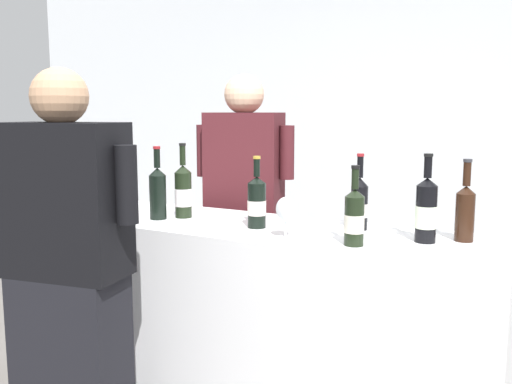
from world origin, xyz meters
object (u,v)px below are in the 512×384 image
(wine_bottle_8, at_px, (158,191))
(person_server, at_px, (245,229))
(wine_bottle_2, at_px, (115,187))
(wine_bottle_6, at_px, (465,210))
(person_guest, at_px, (69,294))
(wine_bottle_3, at_px, (183,191))
(wine_bottle_4, at_px, (257,202))
(wine_bottle_5, at_px, (84,182))
(wine_bottle_9, at_px, (354,217))
(wine_bottle_7, at_px, (426,210))
(wine_glass, at_px, (286,210))
(wine_bottle_1, at_px, (52,188))
(wine_bottle_0, at_px, (359,203))

(wine_bottle_8, xyz_separation_m, person_server, (0.09, 0.65, -0.29))
(wine_bottle_2, bearing_deg, wine_bottle_6, 5.65)
(person_guest, bearing_deg, wine_bottle_3, 85.64)
(wine_bottle_4, relative_size, person_server, 0.18)
(wine_bottle_2, xyz_separation_m, wine_bottle_5, (-0.27, 0.05, 0.00))
(person_server, bearing_deg, wine_bottle_4, -55.80)
(wine_bottle_6, xyz_separation_m, wine_bottle_9, (-0.35, -0.28, -0.01))
(wine_bottle_4, distance_m, wine_bottle_6, 0.85)
(wine_bottle_7, xyz_separation_m, wine_bottle_8, (-1.21, -0.12, 0.01))
(wine_bottle_7, distance_m, wine_bottle_9, 0.29)
(wine_bottle_6, bearing_deg, wine_bottle_7, -144.87)
(wine_bottle_5, relative_size, wine_bottle_6, 1.03)
(wine_bottle_4, bearing_deg, wine_bottle_6, 11.02)
(wine_bottle_6, relative_size, wine_bottle_8, 0.94)
(wine_bottle_5, distance_m, wine_bottle_8, 0.59)
(wine_bottle_8, bearing_deg, wine_bottle_4, 5.56)
(wine_bottle_8, distance_m, wine_glass, 0.70)
(wine_bottle_1, distance_m, wine_bottle_4, 1.12)
(wine_bottle_8, bearing_deg, person_server, 81.73)
(wine_bottle_1, bearing_deg, wine_bottle_8, 8.32)
(wine_bottle_1, bearing_deg, wine_bottle_2, 24.60)
(wine_bottle_9, relative_size, person_guest, 0.18)
(wine_bottle_5, xyz_separation_m, person_guest, (0.60, -0.69, -0.32))
(wine_bottle_8, bearing_deg, wine_bottle_3, 48.87)
(wine_bottle_1, height_order, wine_bottle_5, wine_bottle_5)
(wine_bottle_4, relative_size, wine_bottle_8, 0.91)
(wine_bottle_0, distance_m, wine_bottle_1, 1.54)
(wine_glass, relative_size, person_guest, 0.10)
(wine_bottle_9, bearing_deg, wine_bottle_6, 37.96)
(wine_bottle_7, bearing_deg, wine_bottle_4, -174.19)
(wine_bottle_2, relative_size, person_server, 0.19)
(wine_bottle_5, distance_m, wine_glass, 1.29)
(wine_bottle_7, xyz_separation_m, person_guest, (-1.18, -0.71, -0.32))
(wine_bottle_2, relative_size, person_guest, 0.19)
(wine_bottle_8, distance_m, person_server, 0.72)
(wine_bottle_8, bearing_deg, wine_bottle_5, 170.18)
(wine_bottle_0, height_order, wine_bottle_3, wine_bottle_3)
(wine_bottle_1, xyz_separation_m, wine_bottle_7, (1.81, 0.21, 0.01))
(wine_bottle_6, bearing_deg, person_server, 160.57)
(wine_bottle_3, distance_m, wine_bottle_6, 1.26)
(wine_glass, bearing_deg, wine_bottle_5, 172.39)
(wine_bottle_3, relative_size, wine_glass, 2.15)
(wine_bottle_2, relative_size, wine_bottle_7, 0.93)
(wine_bottle_0, bearing_deg, wine_bottle_7, -18.61)
(wine_bottle_3, bearing_deg, wine_bottle_5, 179.25)
(person_server, bearing_deg, wine_bottle_7, -25.41)
(wine_bottle_6, relative_size, wine_glass, 1.95)
(person_guest, bearing_deg, person_server, 86.93)
(wine_bottle_8, distance_m, wine_bottle_9, 0.98)
(wine_bottle_0, relative_size, person_server, 0.19)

